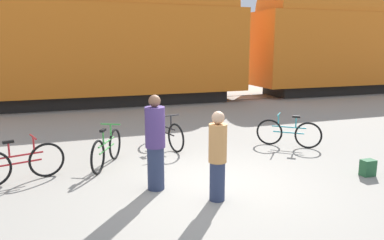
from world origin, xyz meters
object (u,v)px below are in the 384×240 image
(bicycle_teal, at_px, (288,133))
(bicycle_black, at_px, (165,133))
(bicycle_maroon, at_px, (20,163))
(person_in_tan, at_px, (218,156))
(freight_train, at_px, (117,37))
(bicycle_green, at_px, (107,149))
(person_in_purple, at_px, (155,143))
(backpack, at_px, (368,168))

(bicycle_teal, bearing_deg, bicycle_black, 162.81)
(bicycle_maroon, bearing_deg, person_in_tan, -32.12)
(bicycle_black, bearing_deg, bicycle_maroon, -155.83)
(freight_train, distance_m, bicycle_teal, 9.82)
(bicycle_maroon, bearing_deg, bicycle_green, 14.78)
(bicycle_green, relative_size, person_in_purple, 0.91)
(freight_train, distance_m, backpack, 12.25)
(person_in_tan, distance_m, backpack, 3.49)
(freight_train, distance_m, person_in_purple, 10.94)
(bicycle_black, distance_m, backpack, 4.85)
(backpack, bearing_deg, bicycle_maroon, 163.84)
(bicycle_teal, bearing_deg, bicycle_green, -178.95)
(bicycle_maroon, bearing_deg, bicycle_black, 24.17)
(bicycle_maroon, distance_m, bicycle_teal, 6.49)
(freight_train, bearing_deg, backpack, -73.36)
(bicycle_maroon, xyz_separation_m, backpack, (6.74, -1.95, -0.21))
(bicycle_maroon, height_order, person_in_tan, person_in_tan)
(bicycle_green, bearing_deg, bicycle_teal, 1.05)
(bicycle_black, relative_size, bicycle_teal, 1.31)
(bicycle_black, relative_size, backpack, 5.12)
(freight_train, height_order, bicycle_teal, freight_train)
(freight_train, relative_size, person_in_tan, 23.85)
(bicycle_green, relative_size, backpack, 4.79)
(bicycle_maroon, height_order, bicycle_teal, bicycle_maroon)
(freight_train, bearing_deg, person_in_tan, -90.10)
(freight_train, xyz_separation_m, backpack, (3.41, -11.41, -2.86))
(bicycle_black, height_order, backpack, bicycle_black)
(bicycle_teal, height_order, person_in_purple, person_in_purple)
(bicycle_green, relative_size, bicycle_maroon, 0.98)
(bicycle_maroon, relative_size, backpack, 4.90)
(bicycle_teal, xyz_separation_m, person_in_tan, (-3.16, -2.62, 0.42))
(freight_train, xyz_separation_m, bicycle_maroon, (-3.33, -9.46, -2.65))
(person_in_tan, height_order, person_in_purple, person_in_purple)
(bicycle_green, height_order, backpack, bicycle_green)
(bicycle_black, height_order, person_in_purple, person_in_purple)
(bicycle_black, distance_m, person_in_tan, 3.61)
(freight_train, relative_size, person_in_purple, 21.06)
(bicycle_maroon, distance_m, person_in_purple, 2.77)
(person_in_tan, relative_size, backpack, 4.64)
(freight_train, distance_m, bicycle_maroon, 10.37)
(person_in_tan, bearing_deg, bicycle_black, 101.80)
(bicycle_green, bearing_deg, freight_train, 79.87)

